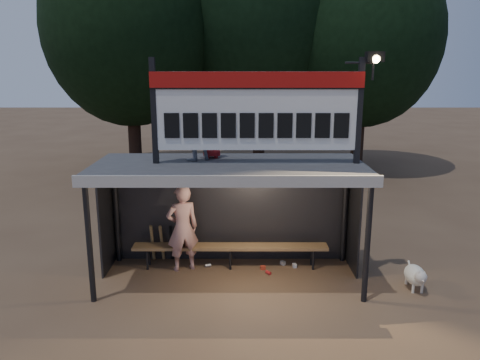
# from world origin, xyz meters

# --- Properties ---
(ground) EXTENTS (80.00, 80.00, 0.00)m
(ground) POSITION_xyz_m (0.00, 0.00, 0.00)
(ground) COLOR brown
(ground) RESTS_ON ground
(player) EXTENTS (0.76, 0.62, 1.78)m
(player) POSITION_xyz_m (-0.96, 0.45, 0.89)
(player) COLOR silver
(player) RESTS_ON ground
(child_a) EXTENTS (0.72, 0.68, 1.17)m
(child_a) POSITION_xyz_m (-0.66, 0.27, 2.91)
(child_a) COLOR gray
(child_a) RESTS_ON dugout_shelter
(child_b) EXTENTS (0.46, 0.31, 0.90)m
(child_b) POSITION_xyz_m (-0.35, 0.52, 2.77)
(child_b) COLOR maroon
(child_b) RESTS_ON dugout_shelter
(dugout_shelter) EXTENTS (5.10, 2.08, 2.32)m
(dugout_shelter) POSITION_xyz_m (0.00, 0.24, 1.85)
(dugout_shelter) COLOR #3B3B3D
(dugout_shelter) RESTS_ON ground
(scoreboard_assembly) EXTENTS (4.10, 0.27, 1.99)m
(scoreboard_assembly) POSITION_xyz_m (0.56, -0.01, 3.32)
(scoreboard_assembly) COLOR black
(scoreboard_assembly) RESTS_ON dugout_shelter
(bench) EXTENTS (4.00, 0.35, 0.48)m
(bench) POSITION_xyz_m (0.00, 0.55, 0.43)
(bench) COLOR olive
(bench) RESTS_ON ground
(tree_left) EXTENTS (6.46, 6.46, 9.27)m
(tree_left) POSITION_xyz_m (-4.00, 10.00, 5.51)
(tree_left) COLOR black
(tree_left) RESTS_ON ground
(tree_mid) EXTENTS (7.22, 7.22, 10.36)m
(tree_mid) POSITION_xyz_m (1.00, 11.50, 6.17)
(tree_mid) COLOR #311E16
(tree_mid) RESTS_ON ground
(tree_right) EXTENTS (6.08, 6.08, 8.72)m
(tree_right) POSITION_xyz_m (5.00, 10.50, 5.19)
(tree_right) COLOR #311F16
(tree_right) RESTS_ON ground
(dog) EXTENTS (0.36, 0.81, 0.49)m
(dog) POSITION_xyz_m (3.47, -0.45, 0.28)
(dog) COLOR white
(dog) RESTS_ON ground
(bats) EXTENTS (0.48, 0.33, 0.84)m
(bats) POSITION_xyz_m (-1.45, 0.82, 0.43)
(bats) COLOR #9D7D49
(bats) RESTS_ON ground
(litter) EXTENTS (1.91, 0.60, 0.08)m
(litter) POSITION_xyz_m (0.70, 0.48, 0.04)
(litter) COLOR #A72F1C
(litter) RESTS_ON ground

